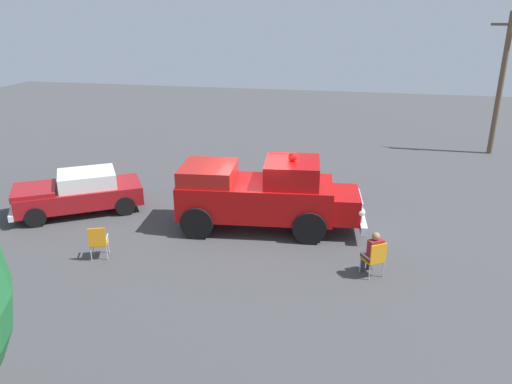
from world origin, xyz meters
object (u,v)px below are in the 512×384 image
Objects in this scene: lawn_chair_by_car at (98,240)px; spectator_seated at (373,251)px; classic_hot_rod at (78,192)px; utility_pole at (501,82)px; vintage_fire_truck at (263,194)px; lawn_chair_near_truck at (375,257)px.

lawn_chair_by_car is 7.70m from spectator_seated.
utility_pole is (16.02, 11.31, 2.77)m from classic_hot_rod.
vintage_fire_truck is 5.27m from lawn_chair_by_car.
classic_hot_rod reaches higher than lawn_chair_by_car.
utility_pole is at bearing 66.66° from spectator_seated.
classic_hot_rod is (-6.64, -0.06, -0.45)m from vintage_fire_truck.
classic_hot_rod is at bearing 166.41° from lawn_chair_near_truck.
lawn_chair_near_truck is 0.17m from spectator_seated.
vintage_fire_truck is at bearing -129.82° from utility_pole.
spectator_seated is at bearing -34.71° from vintage_fire_truck.
vintage_fire_truck is 0.91× the size of utility_pole.
lawn_chair_near_truck is 0.15× the size of utility_pole.
classic_hot_rod is 19.81m from utility_pole.
vintage_fire_truck is 4.76× the size of spectator_seated.
classic_hot_rod is 4.58× the size of lawn_chair_near_truck.
lawn_chair_near_truck is 0.79× the size of spectator_seated.
classic_hot_rod reaches higher than lawn_chair_near_truck.
lawn_chair_near_truck is 15.24m from utility_pole.
lawn_chair_near_truck is (3.56, -2.52, -0.61)m from vintage_fire_truck.
spectator_seated is (7.67, 0.74, 0.11)m from lawn_chair_by_car.
lawn_chair_by_car is (2.46, -3.10, -0.16)m from classic_hot_rod.
vintage_fire_truck is at bearing 144.66° from lawn_chair_near_truck.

